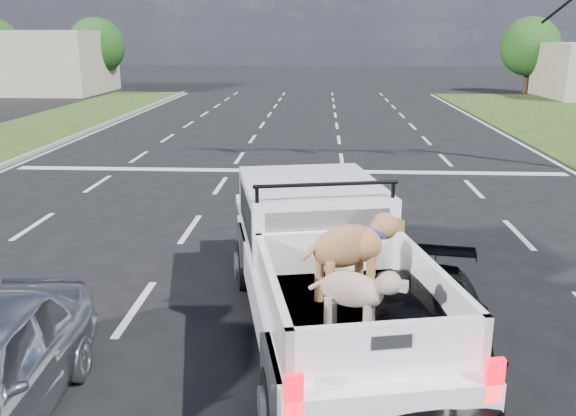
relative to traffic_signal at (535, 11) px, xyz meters
name	(u,v)px	position (x,y,z in m)	size (l,w,h in m)	color
ground	(248,311)	(-7.20, -10.50, -4.73)	(160.00, 160.00, 0.00)	black
road_markings	(279,199)	(-7.20, -3.94, -4.72)	(17.75, 60.00, 0.01)	silver
traffic_signal	(535,11)	(0.00, 0.00, 0.00)	(9.11, 0.31, 7.00)	black
building_left	(34,62)	(-27.20, 25.50, -2.53)	(10.00, 8.00, 4.40)	#BBAD8F
tree_far_c	(96,46)	(-23.20, 27.50, -1.44)	(4.20, 4.20, 5.40)	#332114
tree_far_d	(530,47)	(8.80, 27.50, -1.44)	(4.20, 4.20, 5.40)	#332114
pickup_truck	(325,265)	(-6.05, -11.11, -3.72)	(3.19, 6.10, 2.17)	black
black_coupe	(419,354)	(-5.00, -12.79, -4.10)	(1.74, 4.29, 1.25)	black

